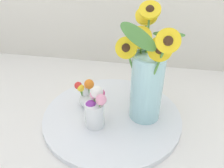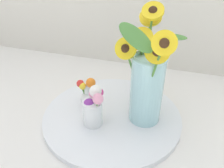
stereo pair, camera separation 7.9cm
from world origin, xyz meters
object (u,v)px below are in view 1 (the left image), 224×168
serving_tray (112,115)px  vase_bulb_right (86,95)px  vase_small_center (95,108)px  mason_jar_sunflowers (147,78)px

serving_tray → vase_bulb_right: vase_bulb_right is taller
vase_small_center → mason_jar_sunflowers: bearing=27.5°
serving_tray → vase_bulb_right: 0.13m
vase_small_center → serving_tray: bearing=57.7°
serving_tray → mason_jar_sunflowers: 0.21m
serving_tray → vase_small_center: size_ratio=3.43×
mason_jar_sunflowers → vase_small_center: 0.21m
mason_jar_sunflowers → vase_bulb_right: mason_jar_sunflowers is taller
mason_jar_sunflowers → vase_bulb_right: size_ratio=3.12×
mason_jar_sunflowers → vase_small_center: bearing=-152.5°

